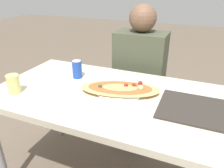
{
  "coord_description": "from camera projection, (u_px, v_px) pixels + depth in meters",
  "views": [
    {
      "loc": [
        0.5,
        -1.08,
        1.38
      ],
      "look_at": [
        0.04,
        0.01,
        0.82
      ],
      "focal_mm": 35.0,
      "sensor_mm": 36.0,
      "label": 1
    }
  ],
  "objects": [
    {
      "name": "dining_table",
      "position": [
        105.0,
        103.0,
        1.37
      ],
      "size": [
        1.39,
        0.78,
        0.76
      ],
      "color": "beige",
      "rests_on": "ground_plane"
    },
    {
      "name": "chair_far_seated",
      "position": [
        142.0,
        82.0,
        2.03
      ],
      "size": [
        0.4,
        0.4,
        0.94
      ],
      "rotation": [
        0.0,
        0.0,
        3.14
      ],
      "color": "#3F2D1E",
      "rests_on": "ground_plane"
    },
    {
      "name": "person_seated",
      "position": [
        140.0,
        66.0,
        1.85
      ],
      "size": [
        0.41,
        0.28,
        1.23
      ],
      "rotation": [
        0.0,
        0.0,
        3.14
      ],
      "color": "#2D2D38",
      "rests_on": "ground_plane"
    },
    {
      "name": "pizza_main",
      "position": [
        120.0,
        89.0,
        1.34
      ],
      "size": [
        0.52,
        0.34,
        0.06
      ],
      "color": "white",
      "rests_on": "dining_table"
    },
    {
      "name": "soda_can",
      "position": [
        77.0,
        69.0,
        1.53
      ],
      "size": [
        0.07,
        0.07,
        0.12
      ],
      "color": "#1E47B2",
      "rests_on": "dining_table"
    },
    {
      "name": "drink_glass",
      "position": [
        14.0,
        84.0,
        1.32
      ],
      "size": [
        0.07,
        0.07,
        0.12
      ],
      "color": "#E0DB7F",
      "rests_on": "dining_table"
    },
    {
      "name": "serving_tray",
      "position": [
        200.0,
        110.0,
        1.15
      ],
      "size": [
        0.42,
        0.32,
        0.01
      ],
      "color": "#332D28",
      "rests_on": "dining_table"
    }
  ]
}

